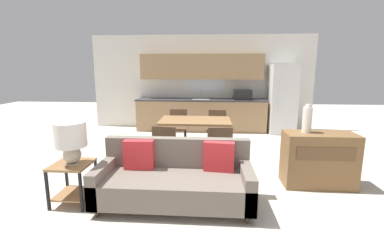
% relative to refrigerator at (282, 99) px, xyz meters
% --- Properties ---
extents(ground_plane, '(20.00, 20.00, 0.00)m').
position_rel_refrigerator_xyz_m(ground_plane, '(-2.21, -4.21, -0.93)').
color(ground_plane, beige).
extents(wall_back, '(6.40, 0.07, 2.70)m').
position_rel_refrigerator_xyz_m(wall_back, '(-2.21, 0.42, 0.42)').
color(wall_back, silver).
rests_on(wall_back, ground_plane).
extents(kitchen_counter, '(3.64, 0.65, 2.15)m').
position_rel_refrigerator_xyz_m(kitchen_counter, '(-2.19, 0.12, -0.09)').
color(kitchen_counter, tan).
rests_on(kitchen_counter, ground_plane).
extents(refrigerator, '(0.69, 0.78, 1.87)m').
position_rel_refrigerator_xyz_m(refrigerator, '(0.00, 0.00, 0.00)').
color(refrigerator, white).
rests_on(refrigerator, ground_plane).
extents(dining_table, '(1.36, 0.82, 0.78)m').
position_rel_refrigerator_xyz_m(dining_table, '(-2.24, -2.25, -0.23)').
color(dining_table, olive).
rests_on(dining_table, ground_plane).
extents(couch, '(1.98, 0.80, 0.82)m').
position_rel_refrigerator_xyz_m(couch, '(-2.40, -3.99, -0.60)').
color(couch, '#3D2D1E').
rests_on(couch, ground_plane).
extents(side_table, '(0.47, 0.47, 0.54)m').
position_rel_refrigerator_xyz_m(side_table, '(-3.74, -4.09, -0.57)').
color(side_table, olive).
rests_on(side_table, ground_plane).
extents(table_lamp, '(0.39, 0.39, 0.56)m').
position_rel_refrigerator_xyz_m(table_lamp, '(-3.70, -4.12, -0.04)').
color(table_lamp, '#B2A893').
rests_on(table_lamp, side_table).
extents(credenza, '(1.02, 0.46, 0.82)m').
position_rel_refrigerator_xyz_m(credenza, '(-0.31, -3.34, -0.52)').
color(credenza, brown).
rests_on(credenza, ground_plane).
extents(vase, '(0.13, 0.13, 0.42)m').
position_rel_refrigerator_xyz_m(vase, '(-0.51, -3.30, 0.08)').
color(vase, beige).
rests_on(vase, credenza).
extents(dining_chair_far_right, '(0.45, 0.45, 0.83)m').
position_rel_refrigerator_xyz_m(dining_chair_far_right, '(-1.79, -1.50, -0.46)').
color(dining_chair_far_right, brown).
rests_on(dining_chair_far_right, ground_plane).
extents(dining_chair_far_left, '(0.43, 0.43, 0.83)m').
position_rel_refrigerator_xyz_m(dining_chair_far_left, '(-2.67, -1.47, -0.46)').
color(dining_chair_far_left, brown).
rests_on(dining_chair_far_left, ground_plane).
extents(dining_chair_near_right, '(0.45, 0.45, 0.83)m').
position_rel_refrigerator_xyz_m(dining_chair_near_right, '(-1.79, -3.00, -0.46)').
color(dining_chair_near_right, brown).
rests_on(dining_chair_near_right, ground_plane).
extents(dining_chair_near_left, '(0.47, 0.47, 0.83)m').
position_rel_refrigerator_xyz_m(dining_chair_near_left, '(-2.68, -3.01, -0.46)').
color(dining_chair_near_left, brown).
rests_on(dining_chair_near_left, ground_plane).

